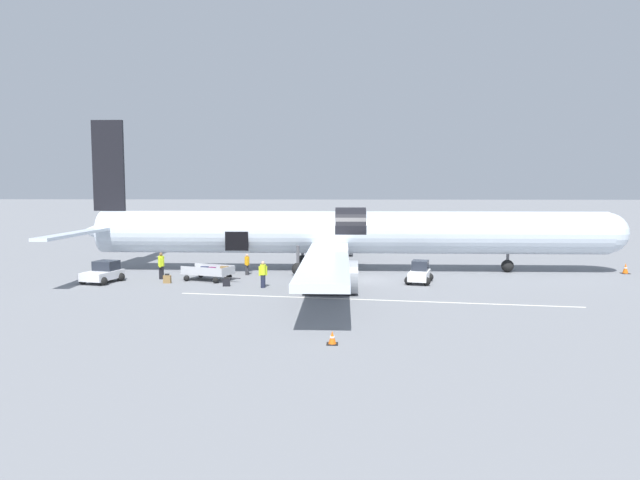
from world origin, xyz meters
The scene contains 14 objects.
ground_plane centered at (0.00, 0.00, 0.00)m, with size 500.00×500.00×0.00m, color slate.
apron_marking_line centered at (0.69, -6.99, 0.00)m, with size 22.58×3.32×0.01m.
airplane centered at (-0.99, 4.03, 2.84)m, with size 41.32×38.61×11.39m.
baggage_tug_lead centered at (4.17, -1.01, 0.61)m, with size 2.14×3.02×1.45m.
baggage_tug_mid centered at (-16.97, -1.75, 0.62)m, with size 2.52×3.11×1.41m.
baggage_cart_loading centered at (-10.00, -0.69, 0.52)m, with size 4.24×2.79×1.01m.
ground_crew_loader_a centered at (-13.52, -0.23, 0.98)m, with size 0.43×0.64×1.86m.
ground_crew_loader_b centered at (-7.89, 1.83, 0.81)m, with size 0.42×0.54×1.54m.
ground_crew_driver centered at (-5.99, -3.35, 0.89)m, with size 0.57×0.53×1.70m.
suitcase_on_tarmac_upright centered at (-12.60, -1.91, 0.27)m, with size 0.50×0.26×0.64m.
suitcase_on_tarmac_spare centered at (-8.42, -2.95, 0.25)m, with size 0.45×0.21×0.62m.
safety_cone_nose centered at (19.87, 3.61, 0.37)m, with size 0.56×0.56×0.78m.
safety_cone_engine_left centered at (-1.35, -16.21, 0.26)m, with size 0.47×0.47×0.55m.
safety_cone_wingtip centered at (-0.47, -4.84, 0.32)m, with size 0.59×0.59×0.69m.
Camera 1 is at (-0.91, -38.84, 6.37)m, focal length 32.00 mm.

